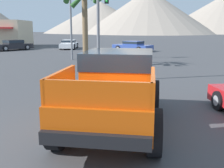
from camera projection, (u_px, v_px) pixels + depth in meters
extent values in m
plane|color=#424244|center=(108.00, 134.00, 6.52)|extent=(320.00, 320.00, 0.00)
cube|color=#CC4C0C|center=(114.00, 94.00, 6.82)|extent=(2.97, 5.05, 0.65)
cube|color=#CC4C0C|center=(119.00, 63.00, 7.59)|extent=(2.25, 2.43, 0.73)
cube|color=#1E2833|center=(119.00, 59.00, 7.56)|extent=(2.30, 2.48, 0.46)
cube|color=#CC4C0C|center=(61.00, 82.00, 5.56)|extent=(0.48, 1.87, 0.48)
cube|color=#CC4C0C|center=(153.00, 85.00, 5.27)|extent=(0.48, 1.87, 0.48)
cube|color=#CC4C0C|center=(96.00, 94.00, 4.54)|extent=(1.91, 0.49, 0.48)
cube|color=black|center=(124.00, 83.00, 9.19)|extent=(1.96, 0.57, 0.24)
cube|color=black|center=(95.00, 140.00, 4.53)|extent=(1.96, 0.57, 0.24)
cylinder|color=black|center=(89.00, 94.00, 8.47)|extent=(0.50, 1.04, 1.00)
cylinder|color=#232326|center=(89.00, 94.00, 8.47)|extent=(0.42, 0.60, 0.55)
cylinder|color=black|center=(154.00, 96.00, 8.16)|extent=(0.50, 1.04, 1.00)
cylinder|color=#232326|center=(154.00, 96.00, 8.16)|extent=(0.42, 0.60, 0.55)
cylinder|color=black|center=(57.00, 127.00, 5.63)|extent=(0.50, 1.04, 1.00)
cylinder|color=#232326|center=(57.00, 127.00, 5.63)|extent=(0.42, 0.60, 0.55)
cylinder|color=black|center=(155.00, 132.00, 5.33)|extent=(0.50, 1.04, 1.00)
cylinder|color=#232326|center=(155.00, 132.00, 5.33)|extent=(0.42, 0.60, 0.55)
cylinder|color=black|center=(219.00, 101.00, 8.35)|extent=(0.23, 0.62, 0.62)
cylinder|color=#9E9EA3|center=(219.00, 101.00, 8.35)|extent=(0.24, 0.34, 0.34)
cube|color=white|center=(69.00, 45.00, 32.85)|extent=(2.00, 4.58, 0.53)
cube|color=white|center=(69.00, 41.00, 32.64)|extent=(1.63, 1.97, 0.40)
cube|color=#1E2833|center=(69.00, 41.00, 32.63)|extent=(1.66, 2.01, 0.24)
cylinder|color=black|center=(65.00, 45.00, 34.23)|extent=(0.26, 0.68, 0.66)
cylinder|color=#9E9EA3|center=(65.00, 45.00, 34.23)|extent=(0.26, 0.38, 0.37)
cylinder|color=black|center=(77.00, 45.00, 34.23)|extent=(0.26, 0.68, 0.66)
cylinder|color=#9E9EA3|center=(77.00, 45.00, 34.23)|extent=(0.26, 0.38, 0.37)
cylinder|color=black|center=(61.00, 47.00, 31.52)|extent=(0.26, 0.68, 0.66)
cylinder|color=#9E9EA3|center=(61.00, 47.00, 31.52)|extent=(0.26, 0.38, 0.37)
cylinder|color=black|center=(74.00, 47.00, 31.52)|extent=(0.26, 0.68, 0.66)
cylinder|color=#9E9EA3|center=(74.00, 47.00, 31.52)|extent=(0.26, 0.38, 0.37)
cube|color=#232328|center=(13.00, 46.00, 30.69)|extent=(4.39, 4.35, 0.56)
cube|color=#232328|center=(13.00, 42.00, 30.66)|extent=(2.44, 2.43, 0.45)
cube|color=#1E2833|center=(13.00, 41.00, 30.65)|extent=(2.49, 2.49, 0.27)
cylinder|color=black|center=(5.00, 48.00, 29.16)|extent=(0.62, 0.62, 0.66)
cylinder|color=#9E9EA3|center=(5.00, 48.00, 29.16)|extent=(0.42, 0.42, 0.36)
cylinder|color=black|center=(27.00, 47.00, 31.11)|extent=(0.62, 0.62, 0.66)
cylinder|color=#9E9EA3|center=(27.00, 47.00, 31.11)|extent=(0.42, 0.42, 0.36)
cylinder|color=black|center=(20.00, 46.00, 32.27)|extent=(0.62, 0.62, 0.66)
cylinder|color=#9E9EA3|center=(20.00, 46.00, 32.27)|extent=(0.42, 0.42, 0.36)
cube|color=#334C9E|center=(132.00, 47.00, 29.74)|extent=(4.57, 4.26, 0.53)
cube|color=#334C9E|center=(133.00, 43.00, 29.58)|extent=(2.47, 2.44, 0.42)
cube|color=#1E2833|center=(133.00, 42.00, 29.57)|extent=(2.52, 2.49, 0.25)
cylinder|color=black|center=(118.00, 48.00, 29.88)|extent=(0.61, 0.56, 0.61)
cylinder|color=#9E9EA3|center=(118.00, 48.00, 29.88)|extent=(0.41, 0.39, 0.33)
cylinder|color=black|center=(127.00, 47.00, 31.26)|extent=(0.61, 0.56, 0.61)
cylinder|color=#9E9EA3|center=(127.00, 47.00, 31.26)|extent=(0.41, 0.39, 0.33)
cylinder|color=black|center=(139.00, 49.00, 28.27)|extent=(0.61, 0.56, 0.61)
cylinder|color=#9E9EA3|center=(139.00, 49.00, 28.27)|extent=(0.41, 0.39, 0.33)
cylinder|color=black|center=(147.00, 48.00, 29.66)|extent=(0.61, 0.56, 0.61)
cylinder|color=#9E9EA3|center=(147.00, 48.00, 29.66)|extent=(0.41, 0.39, 0.33)
cylinder|color=slate|center=(71.00, 25.00, 21.13)|extent=(0.16, 0.16, 5.68)
sphere|color=green|center=(107.00, 1.00, 20.77)|extent=(0.20, 0.20, 0.20)
cylinder|color=brown|center=(85.00, 28.00, 17.15)|extent=(0.36, 0.36, 5.10)
cone|color=gray|center=(101.00, 18.00, 129.98)|extent=(56.78, 56.78, 15.10)
cone|color=gray|center=(148.00, 12.00, 113.46)|extent=(57.43, 57.43, 18.86)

